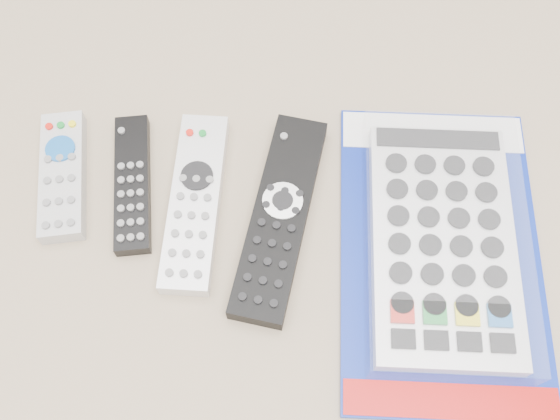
{
  "coord_description": "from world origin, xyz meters",
  "views": [
    {
      "loc": [
        0.05,
        -0.32,
        0.65
      ],
      "look_at": [
        0.04,
        -0.02,
        0.01
      ],
      "focal_mm": 40.0,
      "sensor_mm": 36.0,
      "label": 1
    }
  ],
  "objects_px": {
    "remote_slim_black": "(132,184)",
    "jumbo_remote_packaged": "(443,241)",
    "remote_large_black": "(280,217)",
    "remote_small_grey": "(63,175)",
    "remote_silver_dvd": "(195,202)"
  },
  "relations": [
    {
      "from": "remote_slim_black",
      "to": "jumbo_remote_packaged",
      "type": "xyz_separation_m",
      "value": [
        0.35,
        -0.07,
        0.01
      ]
    },
    {
      "from": "remote_large_black",
      "to": "remote_small_grey",
      "type": "bearing_deg",
      "value": -179.31
    },
    {
      "from": "jumbo_remote_packaged",
      "to": "remote_small_grey",
      "type": "bearing_deg",
      "value": 171.15
    },
    {
      "from": "remote_small_grey",
      "to": "remote_silver_dvd",
      "type": "distance_m",
      "value": 0.16
    },
    {
      "from": "remote_silver_dvd",
      "to": "remote_large_black",
      "type": "distance_m",
      "value": 0.1
    },
    {
      "from": "remote_slim_black",
      "to": "remote_large_black",
      "type": "xyz_separation_m",
      "value": [
        0.17,
        -0.04,
        0.0
      ]
    },
    {
      "from": "remote_small_grey",
      "to": "remote_large_black",
      "type": "xyz_separation_m",
      "value": [
        0.26,
        -0.05,
        0.0
      ]
    },
    {
      "from": "remote_small_grey",
      "to": "remote_silver_dvd",
      "type": "relative_size",
      "value": 0.76
    },
    {
      "from": "remote_slim_black",
      "to": "remote_large_black",
      "type": "distance_m",
      "value": 0.18
    },
    {
      "from": "remote_slim_black",
      "to": "jumbo_remote_packaged",
      "type": "height_order",
      "value": "jumbo_remote_packaged"
    },
    {
      "from": "remote_small_grey",
      "to": "jumbo_remote_packaged",
      "type": "height_order",
      "value": "jumbo_remote_packaged"
    },
    {
      "from": "remote_silver_dvd",
      "to": "remote_large_black",
      "type": "xyz_separation_m",
      "value": [
        0.1,
        -0.02,
        0.0
      ]
    },
    {
      "from": "remote_silver_dvd",
      "to": "jumbo_remote_packaged",
      "type": "bearing_deg",
      "value": -7.21
    },
    {
      "from": "remote_slim_black",
      "to": "jumbo_remote_packaged",
      "type": "relative_size",
      "value": 0.49
    },
    {
      "from": "remote_silver_dvd",
      "to": "remote_large_black",
      "type": "relative_size",
      "value": 0.86
    }
  ]
}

